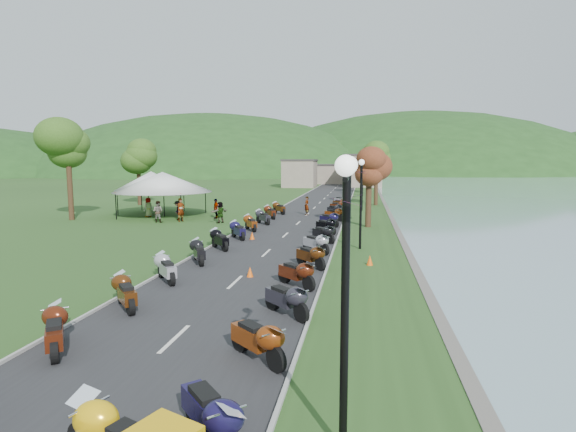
{
  "coord_description": "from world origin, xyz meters",
  "views": [
    {
      "loc": [
        5.15,
        -7.36,
        4.97
      ],
      "look_at": [
        0.16,
        22.1,
        1.3
      ],
      "focal_mm": 28.0,
      "sensor_mm": 36.0,
      "label": 1
    }
  ],
  "objects_px": {
    "pedestrian_b": "(158,222)",
    "pedestrian_a": "(181,222)",
    "streetlamp_near": "(345,312)",
    "vendor_tent_main": "(163,194)",
    "pedestrian_c": "(178,220)"
  },
  "relations": [
    {
      "from": "pedestrian_a",
      "to": "streetlamp_near",
      "type": "bearing_deg",
      "value": -125.28
    },
    {
      "from": "streetlamp_near",
      "to": "pedestrian_a",
      "type": "height_order",
      "value": "streetlamp_near"
    },
    {
      "from": "vendor_tent_main",
      "to": "pedestrian_a",
      "type": "relative_size",
      "value": 3.02
    },
    {
      "from": "vendor_tent_main",
      "to": "pedestrian_c",
      "type": "bearing_deg",
      "value": -44.79
    },
    {
      "from": "pedestrian_b",
      "to": "vendor_tent_main",
      "type": "bearing_deg",
      "value": -65.67
    },
    {
      "from": "vendor_tent_main",
      "to": "pedestrian_b",
      "type": "xyz_separation_m",
      "value": [
        1.38,
        -4.0,
        -2.0
      ]
    },
    {
      "from": "pedestrian_c",
      "to": "streetlamp_near",
      "type": "bearing_deg",
      "value": -4.45
    },
    {
      "from": "pedestrian_a",
      "to": "pedestrian_b",
      "type": "relative_size",
      "value": 1.1
    },
    {
      "from": "vendor_tent_main",
      "to": "pedestrian_b",
      "type": "relative_size",
      "value": 3.31
    },
    {
      "from": "streetlamp_near",
      "to": "pedestrian_c",
      "type": "xyz_separation_m",
      "value": [
        -15.23,
        28.37,
        -2.5
      ]
    },
    {
      "from": "streetlamp_near",
      "to": "pedestrian_a",
      "type": "distance_m",
      "value": 31.2
    },
    {
      "from": "streetlamp_near",
      "to": "pedestrian_b",
      "type": "bearing_deg",
      "value": 121.23
    },
    {
      "from": "pedestrian_a",
      "to": "pedestrian_c",
      "type": "relative_size",
      "value": 1.19
    },
    {
      "from": "pedestrian_b",
      "to": "pedestrian_a",
      "type": "bearing_deg",
      "value": -149.28
    },
    {
      "from": "streetlamp_near",
      "to": "pedestrian_c",
      "type": "bearing_deg",
      "value": 118.22
    }
  ]
}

